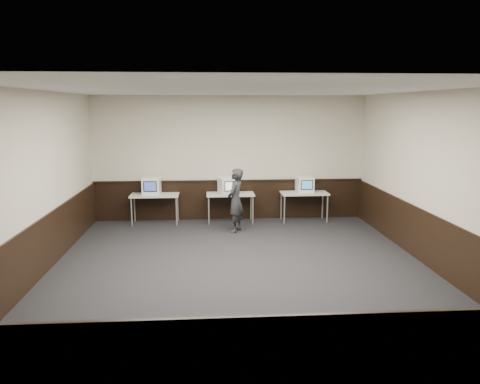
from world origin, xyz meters
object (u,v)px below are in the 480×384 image
Objects in this scene: desk_right at (304,195)px; emac_right at (305,184)px; desk_left at (155,197)px; emac_center at (228,186)px; person at (236,200)px; emac_left at (151,186)px; desk_center at (230,196)px.

desk_right is 0.28m from emac_right.
emac_center reaches higher than desk_left.
emac_center reaches higher than emac_right.
person is at bearing -152.94° from desk_right.
desk_center is at bearing 1.77° from emac_left.
desk_left and desk_center have the same top height.
emac_right is at bearing -13.99° from emac_center.
emac_left is at bearing 179.65° from desk_center.
desk_center and desk_right have the same top height.
person is (-1.82, -0.93, 0.07)m from desk_right.
desk_center is at bearing 0.00° from desk_left.
emac_right is (1.98, 0.06, -0.00)m from emac_center.
desk_center is 2.47× the size of emac_left.
emac_left is (-3.87, 0.01, 0.29)m from desk_right.
desk_center is 1.93m from emac_right.
emac_left is 0.32× the size of person.
emac_right reaches higher than desk_left.
desk_left is 3.80m from desk_right.
emac_center is at bearing -0.95° from desk_left.
desk_center is (1.90, 0.00, 0.00)m from desk_left.
desk_left is at bearing 180.00° from desk_right.
emac_right is (0.01, 0.03, 0.28)m from desk_right.
desk_left is 1.90m from desk_center.
person reaches higher than emac_center.
emac_center reaches higher than desk_right.
emac_center is (1.91, -0.04, -0.01)m from emac_left.
desk_left is 1.00× the size of desk_right.
emac_left reaches higher than desk_right.
emac_left is 0.91× the size of emac_center.
desk_center is at bearing -151.65° from person.
emac_left is 1.91m from emac_center.
emac_left reaches higher than emac_right.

